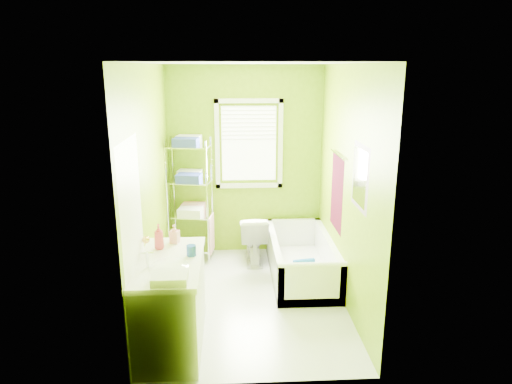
{
  "coord_description": "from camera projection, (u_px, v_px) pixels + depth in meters",
  "views": [
    {
      "loc": [
        -0.18,
        -4.72,
        2.57
      ],
      "look_at": [
        0.08,
        0.25,
        1.2
      ],
      "focal_mm": 32.0,
      "sensor_mm": 36.0,
      "label": 1
    }
  ],
  "objects": [
    {
      "name": "bathtub",
      "position": [
        302.0,
        264.0,
        5.73
      ],
      "size": [
        0.76,
        1.62,
        0.52
      ],
      "color": "white",
      "rests_on": "ground"
    },
    {
      "name": "room_envelope",
      "position": [
        249.0,
        166.0,
        4.82
      ],
      "size": [
        2.14,
        2.94,
        2.62
      ],
      "color": "#6B9107",
      "rests_on": "ground"
    },
    {
      "name": "window",
      "position": [
        249.0,
        139.0,
        6.18
      ],
      "size": [
        0.92,
        0.05,
        1.22
      ],
      "color": "white",
      "rests_on": "ground"
    },
    {
      "name": "vanity",
      "position": [
        171.0,
        300.0,
        4.25
      ],
      "size": [
        0.59,
        1.15,
        1.11
      ],
      "color": "silver",
      "rests_on": "ground"
    },
    {
      "name": "door",
      "position": [
        135.0,
        254.0,
        3.95
      ],
      "size": [
        0.09,
        0.8,
        2.0
      ],
      "color": "white",
      "rests_on": "ground"
    },
    {
      "name": "right_wall_decor",
      "position": [
        345.0,
        186.0,
        4.91
      ],
      "size": [
        0.04,
        1.48,
        1.17
      ],
      "color": "#450819",
      "rests_on": "ground"
    },
    {
      "name": "wire_shelf_unit",
      "position": [
        191.0,
        186.0,
        6.07
      ],
      "size": [
        0.61,
        0.49,
        1.69
      ],
      "color": "silver",
      "rests_on": "ground"
    },
    {
      "name": "toilet",
      "position": [
        253.0,
        238.0,
        6.14
      ],
      "size": [
        0.39,
        0.67,
        0.67
      ],
      "primitive_type": "imported",
      "rotation": [
        0.0,
        0.0,
        3.17
      ],
      "color": "white",
      "rests_on": "ground"
    },
    {
      "name": "ground",
      "position": [
        250.0,
        298.0,
        5.23
      ],
      "size": [
        2.9,
        2.9,
        0.0
      ],
      "primitive_type": "plane",
      "color": "silver",
      "rests_on": "ground"
    }
  ]
}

